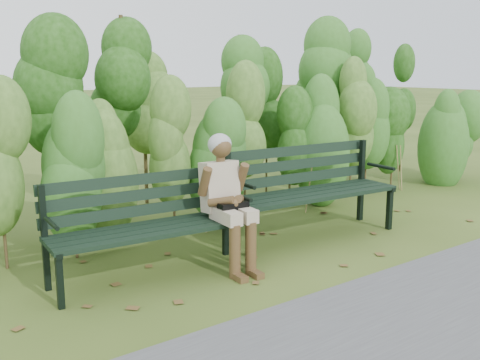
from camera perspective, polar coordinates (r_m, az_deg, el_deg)
ground at (r=5.62m, az=2.16°, el=-8.08°), size 80.00×80.00×0.00m
footpath at (r=4.28m, az=21.70°, el=-15.40°), size 60.00×2.50×0.01m
hedge_band at (r=6.87m, az=-7.61°, el=6.17°), size 11.04×1.67×2.42m
leaf_litter at (r=5.27m, az=-0.51°, el=-9.41°), size 5.47×2.17×0.01m
bench_left at (r=5.13m, az=-9.35°, el=-3.82°), size 1.89×0.76×0.92m
bench_right at (r=6.32m, az=6.84°, el=-0.38°), size 2.06×0.82×1.00m
seated_woman at (r=5.23m, az=-1.37°, el=-1.30°), size 0.50×0.73×1.27m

